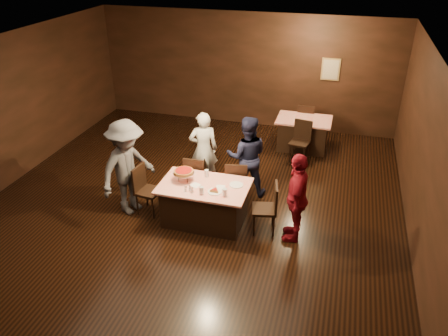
# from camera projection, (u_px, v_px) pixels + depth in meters

# --- Properties ---
(room) EXTENTS (10.00, 10.04, 3.02)m
(room) POSITION_uv_depth(u_px,v_px,m) (176.00, 114.00, 7.07)
(room) COLOR black
(room) RESTS_ON ground
(main_table) EXTENTS (1.60, 1.00, 0.77)m
(main_table) POSITION_uv_depth(u_px,v_px,m) (205.00, 203.00, 7.95)
(main_table) COLOR red
(main_table) RESTS_ON ground
(back_table) EXTENTS (1.30, 0.90, 0.77)m
(back_table) POSITION_uv_depth(u_px,v_px,m) (303.00, 134.00, 10.69)
(back_table) COLOR red
(back_table) RESTS_ON ground
(chair_far_left) EXTENTS (0.43, 0.43, 0.95)m
(chair_far_left) POSITION_uv_depth(u_px,v_px,m) (197.00, 176.00, 8.63)
(chair_far_left) COLOR black
(chair_far_left) RESTS_ON ground
(chair_far_right) EXTENTS (0.50, 0.50, 0.95)m
(chair_far_right) POSITION_uv_depth(u_px,v_px,m) (236.00, 182.00, 8.44)
(chair_far_right) COLOR black
(chair_far_right) RESTS_ON ground
(chair_end_left) EXTENTS (0.47, 0.47, 0.95)m
(chair_end_left) POSITION_uv_depth(u_px,v_px,m) (149.00, 190.00, 8.17)
(chair_end_left) COLOR black
(chair_end_left) RESTS_ON ground
(chair_end_right) EXTENTS (0.50, 0.50, 0.95)m
(chair_end_right) POSITION_uv_depth(u_px,v_px,m) (264.00, 208.00, 7.64)
(chair_end_right) COLOR black
(chair_end_right) RESTS_ON ground
(chair_back_near) EXTENTS (0.49, 0.49, 0.95)m
(chair_back_near) POSITION_uv_depth(u_px,v_px,m) (300.00, 142.00, 10.06)
(chair_back_near) COLOR black
(chair_back_near) RESTS_ON ground
(chair_back_far) EXTENTS (0.44, 0.44, 0.95)m
(chair_back_far) POSITION_uv_depth(u_px,v_px,m) (306.00, 121.00, 11.16)
(chair_back_far) COLOR black
(chair_back_far) RESTS_ON ground
(diner_white_jacket) EXTENTS (0.69, 0.58, 1.61)m
(diner_white_jacket) POSITION_uv_depth(u_px,v_px,m) (203.00, 149.00, 8.97)
(diner_white_jacket) COLOR silver
(diner_white_jacket) RESTS_ON ground
(diner_navy_hoodie) EXTENTS (0.93, 0.80, 1.67)m
(diner_navy_hoodie) POSITION_uv_depth(u_px,v_px,m) (247.00, 156.00, 8.60)
(diner_navy_hoodie) COLOR #171A33
(diner_navy_hoodie) RESTS_ON ground
(diner_grey_knit) EXTENTS (1.07, 1.37, 1.86)m
(diner_grey_knit) POSITION_uv_depth(u_px,v_px,m) (128.00, 168.00, 8.00)
(diner_grey_knit) COLOR #4C4C51
(diner_grey_knit) RESTS_ON ground
(diner_red_shirt) EXTENTS (0.44, 0.97, 1.63)m
(diner_red_shirt) POSITION_uv_depth(u_px,v_px,m) (297.00, 197.00, 7.31)
(diner_red_shirt) COLOR maroon
(diner_red_shirt) RESTS_ON ground
(pizza_stand) EXTENTS (0.38, 0.38, 0.22)m
(pizza_stand) POSITION_uv_depth(u_px,v_px,m) (184.00, 172.00, 7.81)
(pizza_stand) COLOR black
(pizza_stand) RESTS_ON main_table
(plate_with_slice) EXTENTS (0.25, 0.25, 0.06)m
(plate_with_slice) POSITION_uv_depth(u_px,v_px,m) (215.00, 191.00, 7.54)
(plate_with_slice) COLOR white
(plate_with_slice) RESTS_ON main_table
(plate_empty) EXTENTS (0.25, 0.25, 0.01)m
(plate_empty) POSITION_uv_depth(u_px,v_px,m) (236.00, 185.00, 7.75)
(plate_empty) COLOR white
(plate_empty) RESTS_ON main_table
(glass_front_left) EXTENTS (0.08, 0.08, 0.14)m
(glass_front_left) POSITION_uv_depth(u_px,v_px,m) (201.00, 191.00, 7.46)
(glass_front_left) COLOR silver
(glass_front_left) RESTS_ON main_table
(glass_front_right) EXTENTS (0.08, 0.08, 0.14)m
(glass_front_right) POSITION_uv_depth(u_px,v_px,m) (225.00, 192.00, 7.41)
(glass_front_right) COLOR silver
(glass_front_right) RESTS_ON main_table
(glass_back) EXTENTS (0.08, 0.08, 0.14)m
(glass_back) POSITION_uv_depth(u_px,v_px,m) (207.00, 173.00, 7.99)
(glass_back) COLOR silver
(glass_back) RESTS_ON main_table
(condiments) EXTENTS (0.17, 0.10, 0.09)m
(condiments) POSITION_uv_depth(u_px,v_px,m) (189.00, 189.00, 7.54)
(condiments) COLOR silver
(condiments) RESTS_ON main_table
(napkin_center) EXTENTS (0.19, 0.19, 0.01)m
(napkin_center) POSITION_uv_depth(u_px,v_px,m) (220.00, 187.00, 7.69)
(napkin_center) COLOR white
(napkin_center) RESTS_ON main_table
(napkin_left) EXTENTS (0.21, 0.21, 0.01)m
(napkin_left) POSITION_uv_depth(u_px,v_px,m) (195.00, 185.00, 7.75)
(napkin_left) COLOR white
(napkin_left) RESTS_ON main_table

